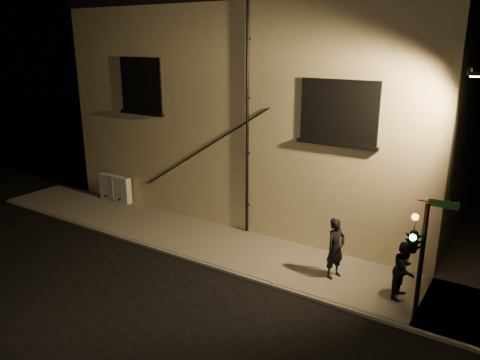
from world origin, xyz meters
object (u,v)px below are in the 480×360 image
Objects in this scene: pedestrian_a at (336,248)px; pedestrian_b at (404,270)px; utility_cabinet at (115,188)px; traffic_signal at (414,240)px.

pedestrian_a is 1.14× the size of pedestrian_b.
pedestrian_a is at bearing -6.80° from utility_cabinet.
traffic_signal is at bearing -93.99° from pedestrian_a.
traffic_signal reaches higher than pedestrian_a.
pedestrian_b is at bearing 109.34° from traffic_signal.
traffic_signal is (13.59, -2.47, 1.68)m from utility_cabinet.
pedestrian_a is at bearing 92.23° from pedestrian_b.
pedestrian_a reaches higher than pedestrian_b.
traffic_signal is at bearing -10.29° from utility_cabinet.
traffic_signal reaches higher than utility_cabinet.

